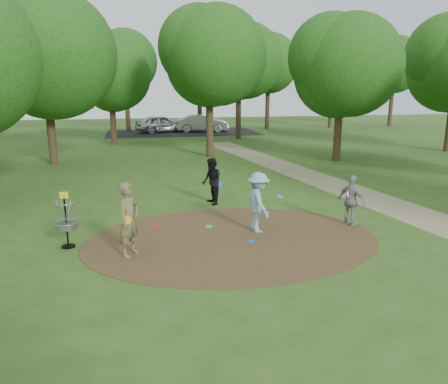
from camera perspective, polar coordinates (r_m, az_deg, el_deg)
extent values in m
plane|color=#2D5119|center=(12.50, 1.14, -6.18)|extent=(100.00, 100.00, 0.00)
cylinder|color=#47301C|center=(12.50, 1.14, -6.13)|extent=(8.40, 8.40, 0.02)
cube|color=#8C7A5B|center=(16.82, 21.63, -1.92)|extent=(7.55, 39.89, 0.01)
cube|color=black|center=(41.94, -5.47, 7.77)|extent=(14.00, 8.00, 0.01)
imported|color=brown|center=(11.31, -12.28, -3.52)|extent=(0.78, 0.84, 1.92)
cylinder|color=gold|center=(11.08, -12.54, -3.61)|extent=(0.22, 0.05, 0.22)
imported|color=#83AEC4|center=(12.92, 4.50, -1.36)|extent=(0.81, 1.24, 1.81)
cylinder|color=#0B95CA|center=(13.04, 7.32, -0.61)|extent=(0.29, 0.29, 0.08)
imported|color=black|center=(15.95, -1.62, 1.39)|extent=(0.75, 0.91, 1.71)
cylinder|color=blue|center=(15.97, -0.63, 1.06)|extent=(0.22, 0.06, 0.22)
imported|color=gray|center=(14.05, 16.31, -1.09)|extent=(0.77, 1.01, 1.60)
cylinder|color=white|center=(13.94, 16.05, -0.25)|extent=(0.23, 0.12, 0.22)
cylinder|color=#1BDECA|center=(13.52, -2.02, -4.52)|extent=(0.22, 0.22, 0.02)
cylinder|color=blue|center=(12.28, 3.52, -6.43)|extent=(0.22, 0.22, 0.02)
cylinder|color=red|center=(13.63, -8.77, -4.51)|extent=(0.22, 0.22, 0.02)
imported|color=#A8ABB0|center=(42.06, -8.20, 8.81)|extent=(5.10, 3.12, 1.62)
imported|color=#9A9CA1|center=(42.20, -2.83, 8.95)|extent=(5.13, 2.34, 1.63)
cylinder|color=black|center=(12.43, -19.90, -3.87)|extent=(0.05, 0.05, 1.35)
cylinder|color=black|center=(12.63, -19.66, -6.70)|extent=(0.36, 0.36, 0.04)
cylinder|color=gray|center=(12.44, -19.88, -4.11)|extent=(0.60, 0.60, 0.16)
torus|color=gray|center=(12.42, -19.91, -3.76)|extent=(0.63, 0.63, 0.03)
torus|color=gray|center=(12.27, -20.11, -1.30)|extent=(0.58, 0.58, 0.02)
cube|color=yellow|center=(12.23, -20.19, -0.40)|extent=(0.22, 0.02, 0.18)
cylinder|color=#332316|center=(25.94, -21.63, 7.51)|extent=(0.44, 0.44, 3.80)
sphere|color=#1D4612|center=(25.87, -22.38, 15.79)|extent=(6.75, 6.75, 6.75)
cylinder|color=#332316|center=(26.95, -1.89, 9.05)|extent=(0.44, 0.44, 4.18)
sphere|color=#1D4612|center=(26.91, -1.95, 16.91)|extent=(5.83, 5.83, 5.83)
cylinder|color=#332316|center=(26.31, 14.65, 7.88)|extent=(0.44, 0.44, 3.61)
sphere|color=#1D4612|center=(26.22, 15.10, 15.22)|extent=(5.68, 5.68, 5.68)
cylinder|color=#332316|center=(33.58, -14.28, 8.89)|extent=(0.44, 0.44, 3.42)
sphere|color=#1D4612|center=(33.49, -14.60, 14.12)|extent=(4.93, 4.93, 4.93)
cylinder|color=#332316|center=(36.56, 1.90, 10.40)|extent=(0.44, 0.44, 4.37)
sphere|color=#1D4612|center=(36.55, 1.94, 16.44)|extent=(6.07, 6.07, 6.07)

